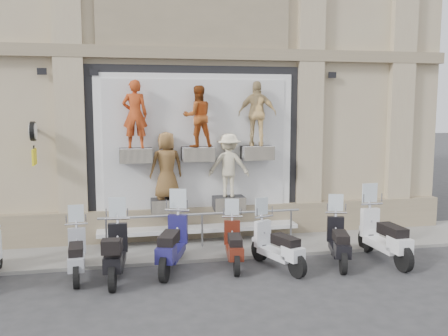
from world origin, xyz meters
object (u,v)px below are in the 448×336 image
(clock_sign_bracket, at_px, (33,138))
(scooter_c, at_px, (76,244))
(guard_rail, at_px, (202,231))
(scooter_g, at_px, (278,236))
(scooter_i, at_px, (385,225))
(scooter_h, at_px, (339,232))
(scooter_e, at_px, (172,232))
(scooter_f, at_px, (234,235))
(scooter_d, at_px, (115,241))

(clock_sign_bracket, xyz_separation_m, scooter_c, (1.03, -1.88, -2.09))
(guard_rail, xyz_separation_m, scooter_g, (1.37, -1.75, 0.28))
(scooter_c, distance_m, scooter_i, 6.80)
(scooter_h, bearing_deg, scooter_e, -169.47)
(scooter_e, xyz_separation_m, scooter_i, (4.81, -0.38, 0.01))
(scooter_f, height_order, scooter_h, scooter_h)
(scooter_e, bearing_deg, clock_sign_bracket, 167.11)
(clock_sign_bracket, height_order, scooter_d, clock_sign_bracket)
(clock_sign_bracket, bearing_deg, scooter_e, -31.19)
(scooter_d, distance_m, scooter_h, 4.89)
(scooter_i, bearing_deg, scooter_f, 171.39)
(guard_rail, distance_m, scooter_d, 2.68)
(scooter_e, bearing_deg, scooter_g, 8.47)
(clock_sign_bracket, distance_m, scooter_i, 8.36)
(guard_rail, relative_size, scooter_i, 2.42)
(scooter_d, relative_size, scooter_e, 0.95)
(clock_sign_bracket, xyz_separation_m, scooter_d, (1.82, -2.14, -2.01))
(scooter_g, bearing_deg, clock_sign_bracket, 137.07)
(scooter_e, xyz_separation_m, scooter_f, (1.36, -0.03, -0.13))
(guard_rail, height_order, scooter_c, scooter_c)
(scooter_f, bearing_deg, scooter_g, -14.22)
(scooter_h, bearing_deg, scooter_f, -172.09)
(scooter_f, relative_size, scooter_i, 0.83)
(scooter_f, xyz_separation_m, scooter_h, (2.33, -0.34, 0.04))
(scooter_g, height_order, scooter_i, scooter_i)
(scooter_g, distance_m, scooter_h, 1.44)
(scooter_g, bearing_deg, scooter_c, 155.35)
(scooter_c, xyz_separation_m, scooter_f, (3.35, 0.03, -0.00))
(scooter_c, height_order, scooter_e, scooter_e)
(guard_rail, height_order, scooter_i, scooter_i)
(scooter_h, bearing_deg, scooter_d, -164.49)
(clock_sign_bracket, bearing_deg, guard_rail, -6.84)
(scooter_e, bearing_deg, scooter_d, -147.27)
(scooter_e, height_order, scooter_f, scooter_e)
(guard_rail, bearing_deg, scooter_g, -51.88)
(scooter_d, distance_m, scooter_i, 6.00)
(scooter_d, relative_size, scooter_h, 1.07)
(scooter_d, bearing_deg, scooter_g, 3.72)
(scooter_e, height_order, scooter_i, scooter_i)
(scooter_g, bearing_deg, guard_rail, 108.00)
(guard_rail, relative_size, scooter_e, 2.46)
(scooter_c, bearing_deg, scooter_g, -7.53)
(scooter_f, xyz_separation_m, scooter_g, (0.89, -0.36, 0.04))
(scooter_e, xyz_separation_m, scooter_g, (2.25, -0.39, -0.09))
(clock_sign_bracket, distance_m, scooter_e, 4.04)
(scooter_d, relative_size, scooter_i, 0.93)
(clock_sign_bracket, height_order, scooter_f, clock_sign_bracket)
(scooter_e, bearing_deg, scooter_i, 13.80)
(scooter_g, height_order, scooter_h, scooter_h)
(guard_rail, height_order, clock_sign_bracket, clock_sign_bracket)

